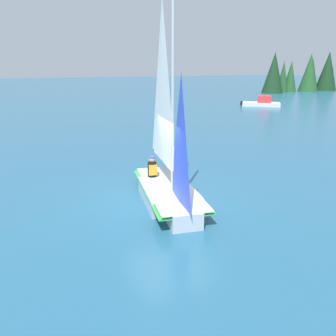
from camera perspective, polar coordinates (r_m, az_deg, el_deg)
ground_plane at (r=10.20m, az=-0.00°, el=-5.74°), size 260.00×260.00×0.00m
sailboat_main at (r=9.95m, az=-0.10°, el=-0.89°), size 2.36×4.36×6.04m
sailor_helm at (r=10.37m, az=1.28°, el=-1.61°), size 0.36×0.39×1.16m
sailor_crew at (r=10.93m, az=-2.77°, el=-0.64°), size 0.36×0.39×1.16m
motorboat_distant at (r=36.87m, az=16.06°, el=10.92°), size 4.15×3.99×1.08m
treeline_shore at (r=61.78m, az=22.75°, el=14.99°), size 17.70×4.76×6.58m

